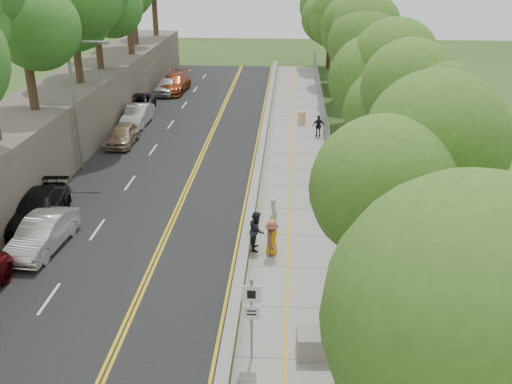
# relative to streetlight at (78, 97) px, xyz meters

# --- Properties ---
(ground) EXTENTS (140.00, 140.00, 0.00)m
(ground) POSITION_rel_streetlight_xyz_m (10.46, -14.00, -4.64)
(ground) COLOR #33511E
(ground) RESTS_ON ground
(road) EXTENTS (11.20, 66.00, 0.04)m
(road) POSITION_rel_streetlight_xyz_m (5.06, 1.00, -4.62)
(road) COLOR black
(road) RESTS_ON ground
(sidewalk) EXTENTS (4.20, 66.00, 0.05)m
(sidewalk) POSITION_rel_streetlight_xyz_m (13.01, 1.00, -4.61)
(sidewalk) COLOR gray
(sidewalk) RESTS_ON ground
(jersey_barrier) EXTENTS (0.42, 66.00, 0.60)m
(jersey_barrier) POSITION_rel_streetlight_xyz_m (10.71, 1.00, -4.34)
(jersey_barrier) COLOR #9ADC2C
(jersey_barrier) RESTS_ON ground
(rock_embankment) EXTENTS (5.00, 66.00, 4.00)m
(rock_embankment) POSITION_rel_streetlight_xyz_m (-3.04, 1.00, -2.64)
(rock_embankment) COLOR #595147
(rock_embankment) RESTS_ON ground
(chainlink_fence) EXTENTS (0.04, 66.00, 2.00)m
(chainlink_fence) POSITION_rel_streetlight_xyz_m (15.11, 1.00, -3.64)
(chainlink_fence) COLOR slate
(chainlink_fence) RESTS_ON ground
(trees_fenceside) EXTENTS (7.00, 66.00, 14.00)m
(trees_fenceside) POSITION_rel_streetlight_xyz_m (17.46, 1.00, 2.36)
(trees_fenceside) COLOR #4B7D27
(trees_fenceside) RESTS_ON ground
(streetlight) EXTENTS (2.52, 0.22, 8.00)m
(streetlight) POSITION_rel_streetlight_xyz_m (0.00, 0.00, 0.00)
(streetlight) COLOR gray
(streetlight) RESTS_ON ground
(signpost) EXTENTS (0.62, 0.09, 3.10)m
(signpost) POSITION_rel_streetlight_xyz_m (11.51, -17.02, -2.68)
(signpost) COLOR gray
(signpost) RESTS_ON sidewalk
(construction_barrel) EXTENTS (0.59, 0.59, 0.98)m
(construction_barrel) POSITION_rel_streetlight_xyz_m (13.46, 10.89, -4.10)
(construction_barrel) COLOR orange
(construction_barrel) RESTS_ON sidewalk
(concrete_block) EXTENTS (1.33, 1.03, 0.86)m
(concrete_block) POSITION_rel_streetlight_xyz_m (13.66, -16.67, -4.16)
(concrete_block) COLOR gray
(concrete_block) RESTS_ON sidewalk
(car_1) EXTENTS (1.96, 4.75, 1.53)m
(car_1) POSITION_rel_streetlight_xyz_m (1.46, -10.04, -3.83)
(car_1) COLOR silver
(car_1) RESTS_ON road
(car_3) EXTENTS (2.61, 5.45, 1.53)m
(car_3) POSITION_rel_streetlight_xyz_m (0.17, -7.39, -3.83)
(car_3) COLOR black
(car_3) RESTS_ON road
(car_4) EXTENTS (1.70, 4.16, 1.41)m
(car_4) POSITION_rel_streetlight_xyz_m (0.95, 5.01, -3.89)
(car_4) COLOR tan
(car_4) RESTS_ON road
(car_5) EXTENTS (1.70, 4.64, 1.52)m
(car_5) POSITION_rel_streetlight_xyz_m (0.74, 9.84, -3.84)
(car_5) COLOR silver
(car_5) RESTS_ON road
(car_6) EXTENTS (2.67, 5.20, 1.40)m
(car_6) POSITION_rel_streetlight_xyz_m (-0.14, 13.49, -3.90)
(car_6) COLOR black
(car_6) RESTS_ON road
(car_7) EXTENTS (2.60, 5.83, 1.66)m
(car_7) POSITION_rel_streetlight_xyz_m (1.46, 20.82, -3.77)
(car_7) COLOR #953D1B
(car_7) RESTS_ON road
(car_8) EXTENTS (2.19, 4.68, 1.55)m
(car_8) POSITION_rel_streetlight_xyz_m (1.03, 19.99, -3.83)
(car_8) COLOR silver
(car_8) RESTS_ON road
(painter_0) EXTENTS (0.54, 0.82, 1.67)m
(painter_0) POSITION_rel_streetlight_xyz_m (11.91, -9.82, -3.75)
(painter_0) COLOR #F3AA10
(painter_0) RESTS_ON sidewalk
(painter_1) EXTENTS (0.62, 0.73, 1.71)m
(painter_1) POSITION_rel_streetlight_xyz_m (11.91, -7.53, -3.74)
(painter_1) COLOR beige
(painter_1) RESTS_ON sidewalk
(painter_2) EXTENTS (0.72, 0.92, 1.85)m
(painter_2) POSITION_rel_streetlight_xyz_m (11.21, -9.41, -3.67)
(painter_2) COLOR black
(painter_2) RESTS_ON sidewalk
(painter_3) EXTENTS (0.70, 1.12, 1.67)m
(painter_3) POSITION_rel_streetlight_xyz_m (11.91, -10.01, -3.76)
(painter_3) COLOR brown
(painter_3) RESTS_ON sidewalk
(person_far) EXTENTS (0.96, 0.48, 1.58)m
(person_far) POSITION_rel_streetlight_xyz_m (14.66, 7.68, -3.80)
(person_far) COLOR black
(person_far) RESTS_ON sidewalk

